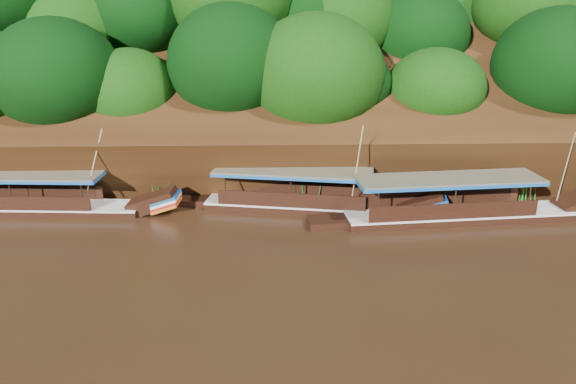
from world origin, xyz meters
name	(u,v)px	position (x,y,z in m)	size (l,w,h in m)	color
ground	(280,279)	(0.00, 0.00, 0.00)	(160.00, 160.00, 0.00)	black
riverbank	(275,122)	(-0.01, 22.73, 1.89)	(120.00, 30.06, 19.40)	black
boat_0	(474,209)	(10.38, 6.45, 0.53)	(14.66, 3.35, 5.33)	black
boat_1	(317,201)	(2.20, 8.00, 0.51)	(13.22, 4.15, 5.46)	black
boat_2	(47,203)	(-12.65, 8.20, 0.49)	(13.96, 2.79, 5.00)	black
reeds	(216,187)	(-3.50, 9.50, 0.89)	(48.38, 2.49, 2.00)	#215E17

